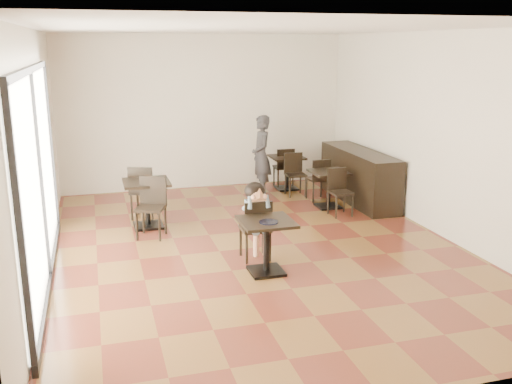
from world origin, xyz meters
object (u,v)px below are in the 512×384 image
object	(u,v)px
chair_left_b	(151,208)
chair_back_a	(283,167)
cafe_table_mid	(328,189)
chair_mid_a	(318,179)
adult_patron	(261,156)
cafe_table_back	(287,173)
chair_mid_b	(341,193)
child_table	(266,247)
chair_left_a	(144,192)
child_chair	(255,229)
cafe_table_left	(147,204)
chair_back_b	(296,175)
child	(255,221)

from	to	relation	value
chair_left_b	chair_back_a	world-z (taller)	chair_left_b
cafe_table_mid	chair_mid_a	xyz separation A→B (m)	(0.00, 0.55, 0.07)
adult_patron	chair_left_b	xyz separation A→B (m)	(-2.43, -2.05, -0.34)
cafe_table_back	chair_left_b	distance (m)	3.88
adult_patron	chair_mid_b	size ratio (longest dim) A/B	1.94
child_table	chair_mid_b	distance (m)	2.99
chair_mid_b	chair_left_b	size ratio (longest dim) A/B	0.88
cafe_table_mid	chair_left_a	bearing A→B (deg)	175.25
adult_patron	chair_back_a	world-z (taller)	adult_patron
child_table	chair_back_a	bearing A→B (deg)	68.59
cafe_table_mid	chair_back_a	distance (m)	1.78
child_chair	cafe_table_left	size ratio (longest dim) A/B	1.12
cafe_table_back	chair_back_b	world-z (taller)	chair_back_b
child_chair	adult_patron	size ratio (longest dim) A/B	0.55
child_table	chair_mid_a	size ratio (longest dim) A/B	0.88
chair_mid_a	chair_left_b	bearing A→B (deg)	18.71
cafe_table_back	chair_left_a	world-z (taller)	chair_left_a
chair_left_b	child_chair	bearing A→B (deg)	-23.95
cafe_table_left	adult_patron	bearing A→B (deg)	31.67
cafe_table_mid	child_chair	bearing A→B (deg)	-133.43
adult_patron	chair_mid_a	bearing A→B (deg)	56.47
child_table	child	world-z (taller)	child
child_chair	chair_left_a	size ratio (longest dim) A/B	0.93
cafe_table_mid	cafe_table_left	bearing A→B (deg)	-175.47
child_table	adult_patron	world-z (taller)	adult_patron
child_chair	chair_left_a	distance (m)	2.79
cafe_table_left	cafe_table_back	bearing A→B (deg)	30.29
chair_left_b	chair_left_a	bearing A→B (deg)	111.53
child_chair	chair_mid_a	bearing A→B (deg)	-127.06
chair_left_b	cafe_table_mid	bearing A→B (deg)	35.12
adult_patron	cafe_table_mid	bearing A→B (deg)	39.80
child	chair_left_b	xyz separation A→B (m)	(-1.33, 1.35, -0.08)
adult_patron	child	bearing A→B (deg)	-15.84
chair_left_a	chair_back_b	size ratio (longest dim) A/B	1.12
adult_patron	chair_mid_b	world-z (taller)	adult_patron
adult_patron	cafe_table_left	size ratio (longest dim) A/B	2.05
child_chair	chair_back_b	bearing A→B (deg)	-119.06
child	chair_left_a	distance (m)	2.79
cafe_table_back	child_table	bearing A→B (deg)	-112.39
child	cafe_table_left	size ratio (longest dim) A/B	1.41
adult_patron	chair_mid_b	xyz separation A→B (m)	(0.95, -1.78, -0.39)
child_table	chair_back_b	distance (m)	4.10
chair_mid_b	chair_back_a	xyz separation A→B (m)	(-0.30, 2.30, 0.01)
adult_patron	child_table	bearing A→B (deg)	-13.47
child_chair	cafe_table_mid	distance (m)	2.99
adult_patron	chair_back_a	distance (m)	0.92
child_chair	cafe_table_back	world-z (taller)	child_chair
cafe_table_back	child_chair	bearing A→B (deg)	-115.32
chair_mid_b	child	bearing A→B (deg)	-145.02
chair_mid_b	cafe_table_left	bearing A→B (deg)	171.95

